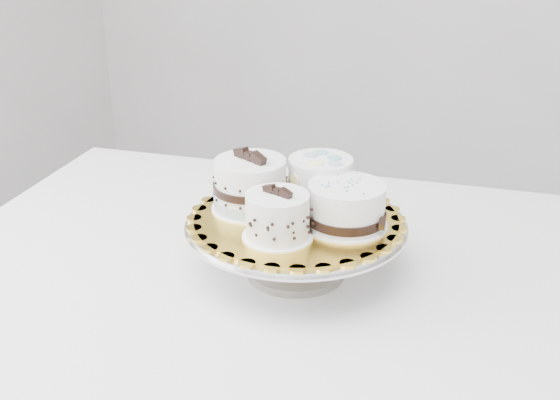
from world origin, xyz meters
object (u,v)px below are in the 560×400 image
at_px(cake_swirl, 277,217).
at_px(cake_banded, 250,187).
at_px(cake_ribbon, 347,207).
at_px(cake_board, 296,219).
at_px(table, 319,309).
at_px(cake_stand, 296,237).
at_px(cake_dots, 320,180).

distance_m(cake_swirl, cake_banded, 0.11).
height_order(cake_swirl, cake_ribbon, cake_swirl).
height_order(cake_swirl, cake_banded, cake_banded).
relative_size(cake_board, cake_ribbon, 2.25).
relative_size(table, cake_board, 4.54).
distance_m(cake_swirl, cake_ribbon, 0.11).
xyz_separation_m(cake_banded, cake_ribbon, (0.16, 0.01, -0.01)).
xyz_separation_m(cake_stand, cake_ribbon, (0.08, 0.01, 0.06)).
height_order(cake_stand, cake_dots, cake_dots).
bearing_deg(cake_banded, cake_board, 20.60).
height_order(cake_stand, cake_board, cake_board).
xyz_separation_m(cake_board, cake_dots, (0.01, 0.07, 0.04)).
height_order(table, cake_ribbon, cake_ribbon).
relative_size(cake_board, cake_dots, 2.53).
bearing_deg(cake_board, cake_swirl, -87.09).
xyz_separation_m(cake_swirl, cake_banded, (-0.08, 0.07, 0.01)).
relative_size(table, cake_ribbon, 10.20).
height_order(cake_stand, cake_swirl, cake_swirl).
distance_m(cake_stand, cake_ribbon, 0.10).
relative_size(table, cake_swirl, 13.17).
bearing_deg(cake_stand, cake_dots, 81.92).
bearing_deg(table, cake_swirl, -119.86).
height_order(table, cake_board, cake_board).
xyz_separation_m(cake_board, cake_swirl, (0.00, -0.07, 0.03)).
xyz_separation_m(cake_board, cake_ribbon, (0.08, 0.01, 0.03)).
height_order(table, cake_dots, cake_dots).
bearing_deg(cake_stand, cake_banded, -179.54).
xyz_separation_m(cake_board, cake_banded, (-0.08, -0.00, 0.04)).
height_order(cake_stand, cake_banded, cake_banded).
relative_size(cake_swirl, cake_ribbon, 0.77).
height_order(cake_banded, cake_dots, cake_banded).
relative_size(table, cake_dots, 11.51).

